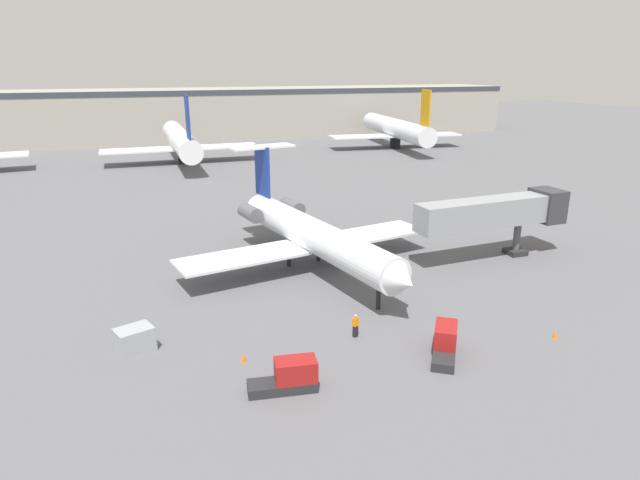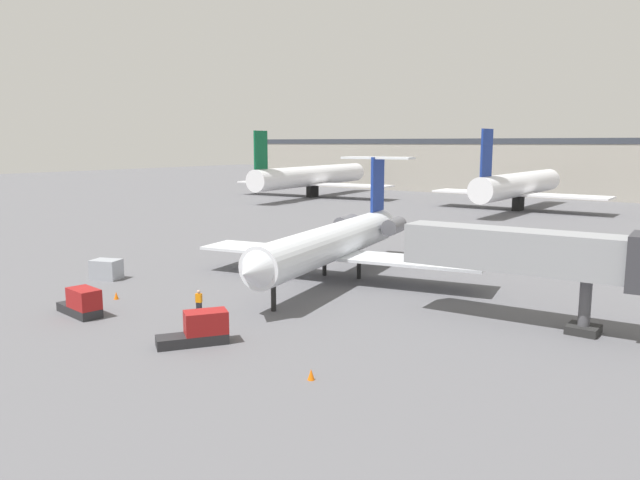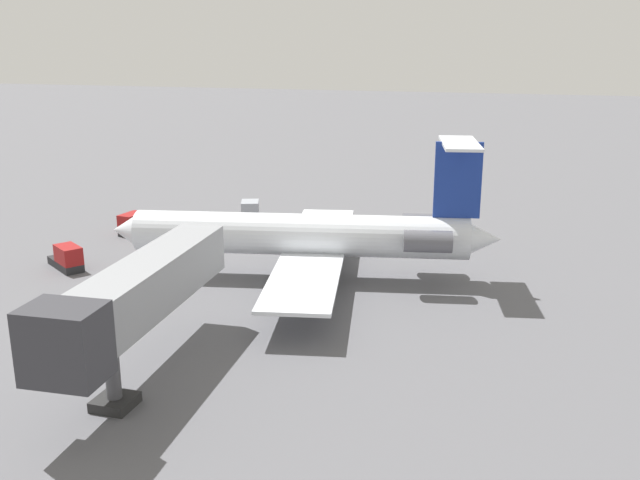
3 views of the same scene
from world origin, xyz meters
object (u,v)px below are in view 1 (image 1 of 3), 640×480
at_px(jet_bridge, 501,212).
at_px(parked_airliner_west_mid, 181,141).
at_px(ground_crew_marshaller, 355,326).
at_px(baggage_tug_trailing, 290,377).
at_px(parked_airliner_centre, 396,129).
at_px(regional_jet, 310,233).
at_px(traffic_cone_mid, 244,358).
at_px(baggage_tug_lead, 445,343).
at_px(traffic_cone_near, 555,334).
at_px(cargo_container_uld, 135,340).

bearing_deg(jet_bridge, parked_airliner_west_mid, 110.14).
distance_m(ground_crew_marshaller, baggage_tug_trailing, 7.72).
xyz_separation_m(jet_bridge, baggage_tug_trailing, (-25.43, -15.62, -3.77)).
xyz_separation_m(parked_airliner_west_mid, parked_airliner_centre, (47.68, 4.79, 0.03)).
relative_size(regional_jet, parked_airliner_west_mid, 0.80).
bearing_deg(traffic_cone_mid, baggage_tug_lead, -14.64).
height_order(jet_bridge, traffic_cone_mid, jet_bridge).
xyz_separation_m(ground_crew_marshaller, traffic_cone_mid, (-7.99, -0.81, -0.58)).
xyz_separation_m(regional_jet, parked_airliner_west_mid, (-5.88, 62.13, 0.97)).
bearing_deg(jet_bridge, baggage_tug_lead, -134.73).
xyz_separation_m(traffic_cone_near, parked_airliner_centre, (30.12, 85.62, 4.06)).
height_order(regional_jet, cargo_container_uld, regional_jet).
bearing_deg(traffic_cone_mid, cargo_container_uld, 150.66).
bearing_deg(traffic_cone_mid, traffic_cone_near, -10.31).
distance_m(jet_bridge, traffic_cone_near, 17.28).
bearing_deg(regional_jet, parked_airliner_west_mid, 95.40).
distance_m(jet_bridge, parked_airliner_west_mid, 69.63).
relative_size(cargo_container_uld, parked_airliner_centre, 0.08).
bearing_deg(baggage_tug_trailing, ground_crew_marshaller, 38.35).
xyz_separation_m(baggage_tug_lead, parked_airliner_centre, (38.49, 85.09, 3.50)).
relative_size(traffic_cone_mid, parked_airliner_west_mid, 0.02).
height_order(jet_bridge, cargo_container_uld, jet_bridge).
bearing_deg(cargo_container_uld, baggage_tug_trailing, -42.19).
distance_m(parked_airliner_west_mid, parked_airliner_centre, 47.92).
distance_m(ground_crew_marshaller, traffic_cone_mid, 8.05).
bearing_deg(ground_crew_marshaller, baggage_tug_trailing, -141.65).
bearing_deg(ground_crew_marshaller, parked_airliner_west_mid, 93.46).
xyz_separation_m(traffic_cone_mid, parked_airliner_west_mid, (3.38, 77.02, 4.03)).
xyz_separation_m(baggage_tug_lead, traffic_cone_mid, (-12.57, 3.28, -0.56)).
distance_m(baggage_tug_lead, traffic_cone_near, 8.41).
distance_m(baggage_tug_lead, baggage_tug_trailing, 10.66).
bearing_deg(baggage_tug_trailing, traffic_cone_near, 0.51).
bearing_deg(baggage_tug_lead, traffic_cone_mid, 165.36).
height_order(baggage_tug_trailing, cargo_container_uld, baggage_tug_trailing).
distance_m(cargo_container_uld, parked_airliner_centre, 97.12).
height_order(jet_bridge, baggage_tug_lead, jet_bridge).
relative_size(baggage_tug_trailing, traffic_cone_near, 7.54).
distance_m(ground_crew_marshaller, parked_airliner_centre, 91.80).
xyz_separation_m(ground_crew_marshaller, baggage_tug_trailing, (-6.06, -4.79, -0.02)).
bearing_deg(traffic_cone_mid, baggage_tug_trailing, -64.08).
distance_m(regional_jet, parked_airliner_centre, 78.91).
height_order(ground_crew_marshaller, parked_airliner_west_mid, parked_airliner_west_mid).
bearing_deg(baggage_tug_lead, parked_airliner_west_mid, 96.53).
height_order(cargo_container_uld, traffic_cone_near, cargo_container_uld).
relative_size(cargo_container_uld, parked_airliner_west_mid, 0.08).
relative_size(ground_crew_marshaller, cargo_container_uld, 0.62).
height_order(ground_crew_marshaller, cargo_container_uld, ground_crew_marshaller).
bearing_deg(parked_airliner_centre, cargo_container_uld, -126.35).
height_order(ground_crew_marshaller, traffic_cone_near, ground_crew_marshaller).
xyz_separation_m(cargo_container_uld, parked_airliner_west_mid, (9.84, 73.39, 3.48)).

